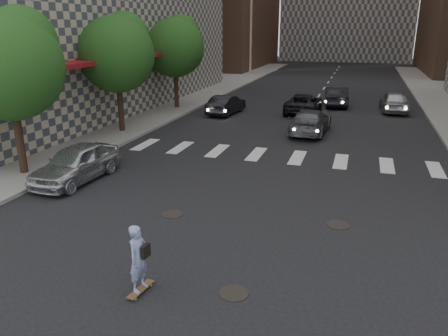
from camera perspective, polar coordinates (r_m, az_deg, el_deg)
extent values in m
plane|color=black|center=(12.97, -0.74, -9.24)|extent=(160.00, 160.00, 0.00)
cube|color=gray|center=(36.33, -12.86, 8.33)|extent=(13.00, 80.00, 0.15)
cube|color=black|center=(25.95, -17.82, 8.48)|extent=(0.30, 14.00, 4.00)
cube|color=maroon|center=(25.26, -16.75, 13.15)|extent=(1.60, 14.00, 0.25)
cylinder|color=#382619|center=(19.64, -25.15, 3.40)|extent=(0.32, 0.32, 2.80)
sphere|color=#1E4617|center=(19.20, -26.31, 11.79)|extent=(4.20, 4.20, 4.20)
sphere|color=#1E4617|center=(19.45, -25.02, 14.70)|extent=(2.80, 2.80, 2.80)
cylinder|color=#382619|center=(25.93, -13.35, 7.84)|extent=(0.32, 0.32, 2.80)
sphere|color=#1E4617|center=(25.60, -13.83, 14.23)|extent=(4.20, 4.20, 4.20)
sphere|color=#1E4617|center=(25.98, -12.89, 16.33)|extent=(2.80, 2.80, 2.80)
cylinder|color=#382619|center=(32.98, -6.25, 10.32)|extent=(0.32, 0.32, 2.80)
sphere|color=#1E4617|center=(32.72, -6.43, 15.35)|extent=(4.20, 4.20, 4.20)
sphere|color=#1E4617|center=(33.16, -5.72, 16.97)|extent=(2.80, 2.80, 2.80)
cylinder|color=black|center=(10.60, 1.29, -16.02)|extent=(0.70, 0.70, 0.02)
cylinder|color=black|center=(14.63, -6.76, -6.00)|extent=(0.70, 0.70, 0.02)
cylinder|color=black|center=(14.24, 14.68, -7.21)|extent=(0.70, 0.70, 0.02)
cube|color=brown|center=(10.78, -10.83, -15.28)|extent=(0.32, 0.88, 0.02)
cylinder|color=green|center=(10.65, -12.15, -16.18)|extent=(0.04, 0.06, 0.06)
cylinder|color=green|center=(10.57, -11.46, -16.42)|extent=(0.04, 0.06, 0.06)
cylinder|color=green|center=(11.05, -10.19, -14.65)|extent=(0.04, 0.06, 0.06)
cylinder|color=green|center=(10.97, -9.52, -14.86)|extent=(0.04, 0.06, 0.06)
imported|color=#8AA7C9|center=(10.36, -11.10, -11.49)|extent=(0.46, 0.64, 1.62)
cube|color=black|center=(10.20, -10.21, -10.64)|extent=(0.13, 0.28, 0.31)
imported|color=#B6B8BD|center=(18.38, -18.73, 0.62)|extent=(1.92, 4.39, 1.47)
imported|color=black|center=(30.97, 0.29, 8.27)|extent=(1.88, 4.21, 1.34)
imported|color=#54565C|center=(25.82, 11.23, 5.99)|extent=(2.19, 4.86, 1.38)
imported|color=black|center=(31.98, 10.38, 8.30)|extent=(2.32, 4.91, 1.35)
imported|color=#A6A9AD|center=(34.15, 21.39, 8.14)|extent=(2.00, 4.59, 1.54)
imported|color=black|center=(35.37, 14.45, 9.07)|extent=(2.08, 4.69, 1.49)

